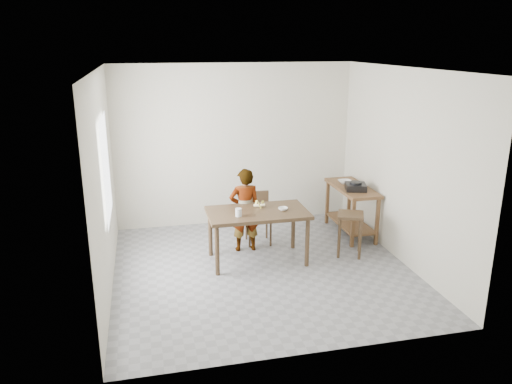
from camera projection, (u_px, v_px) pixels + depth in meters
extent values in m
cube|color=gray|center=(262.00, 271.00, 6.90)|extent=(4.00, 4.00, 0.04)
cube|color=white|center=(263.00, 67.00, 6.11)|extent=(4.00, 4.00, 0.04)
cube|color=beige|center=(234.00, 145.00, 8.39)|extent=(4.00, 0.04, 2.70)
cube|color=beige|center=(314.00, 229.00, 4.62)|extent=(4.00, 0.04, 2.70)
cube|color=beige|center=(102.00, 184.00, 6.07)|extent=(0.04, 4.00, 2.70)
cube|color=beige|center=(404.00, 167.00, 6.94)|extent=(0.04, 4.00, 2.70)
cube|color=white|center=(106.00, 168.00, 6.23)|extent=(0.02, 1.10, 1.30)
imported|color=white|center=(245.00, 210.00, 7.37)|extent=(0.47, 0.31, 1.26)
cylinder|color=silver|center=(239.00, 212.00, 6.74)|extent=(0.12, 0.12, 0.11)
imported|color=silver|center=(283.00, 209.00, 6.99)|extent=(0.17, 0.17, 0.04)
imported|color=silver|center=(345.00, 182.00, 8.13)|extent=(0.22, 0.22, 0.05)
cube|color=black|center=(356.00, 187.00, 7.76)|extent=(0.38, 0.38, 0.10)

